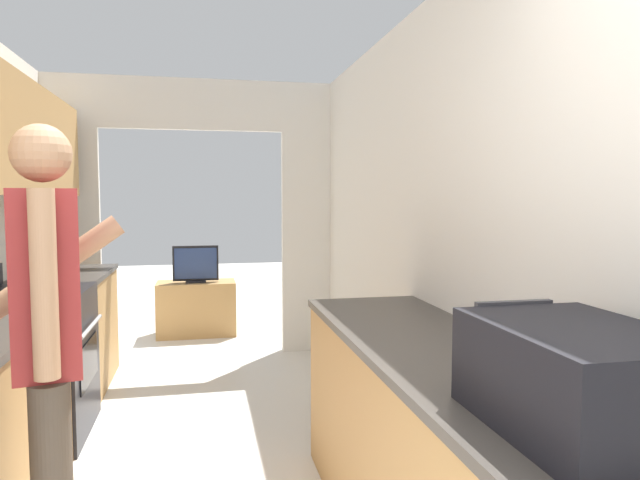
{
  "coord_description": "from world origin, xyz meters",
  "views": [
    {
      "loc": [
        0.06,
        -0.56,
        1.45
      ],
      "look_at": [
        0.68,
        2.41,
        1.23
      ],
      "focal_mm": 32.0,
      "sensor_mm": 36.0,
      "label": 1
    }
  ],
  "objects_px": {
    "tv_cabinet": "(196,308)",
    "television": "(195,264)",
    "range_oven": "(33,364)",
    "person": "(48,356)",
    "suitcase": "(577,378)"
  },
  "relations": [
    {
      "from": "range_oven",
      "to": "television",
      "type": "height_order",
      "value": "range_oven"
    },
    {
      "from": "tv_cabinet",
      "to": "range_oven",
      "type": "bearing_deg",
      "value": -111.07
    },
    {
      "from": "person",
      "to": "tv_cabinet",
      "type": "distance_m",
      "value": 4.11
    },
    {
      "from": "suitcase",
      "to": "television",
      "type": "distance_m",
      "value": 4.95
    },
    {
      "from": "tv_cabinet",
      "to": "suitcase",
      "type": "bearing_deg",
      "value": -78.97
    },
    {
      "from": "range_oven",
      "to": "person",
      "type": "bearing_deg",
      "value": -72.99
    },
    {
      "from": "person",
      "to": "tv_cabinet",
      "type": "height_order",
      "value": "person"
    },
    {
      "from": "range_oven",
      "to": "television",
      "type": "bearing_deg",
      "value": 68.59
    },
    {
      "from": "range_oven",
      "to": "person",
      "type": "height_order",
      "value": "person"
    },
    {
      "from": "range_oven",
      "to": "suitcase",
      "type": "height_order",
      "value": "suitcase"
    },
    {
      "from": "tv_cabinet",
      "to": "person",
      "type": "bearing_deg",
      "value": -96.34
    },
    {
      "from": "person",
      "to": "suitcase",
      "type": "distance_m",
      "value": 1.65
    },
    {
      "from": "tv_cabinet",
      "to": "television",
      "type": "height_order",
      "value": "television"
    },
    {
      "from": "person",
      "to": "tv_cabinet",
      "type": "xyz_separation_m",
      "value": [
        0.45,
        4.03,
        -0.63
      ]
    },
    {
      "from": "range_oven",
      "to": "tv_cabinet",
      "type": "height_order",
      "value": "range_oven"
    }
  ]
}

